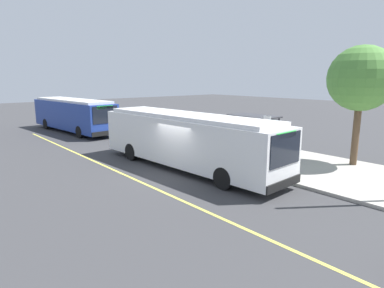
{
  "coord_description": "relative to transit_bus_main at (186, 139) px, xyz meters",
  "views": [
    {
      "loc": [
        12.87,
        -9.91,
        4.79
      ],
      "look_at": [
        0.16,
        0.81,
        1.47
      ],
      "focal_mm": 30.85,
      "sensor_mm": 36.0,
      "label": 1
    }
  ],
  "objects": [
    {
      "name": "ground_plane",
      "position": [
        0.54,
        -1.01,
        -1.62
      ],
      "size": [
        120.0,
        120.0,
        0.0
      ],
      "primitive_type": "plane",
      "color": "#38383A"
    },
    {
      "name": "sidewalk_curb",
      "position": [
        0.54,
        4.99,
        -1.54
      ],
      "size": [
        44.0,
        6.4,
        0.15
      ],
      "primitive_type": "cube",
      "color": "#A8A399",
      "rests_on": "ground_plane"
    },
    {
      "name": "lane_stripe_center",
      "position": [
        0.54,
        -3.21,
        -1.61
      ],
      "size": [
        36.0,
        0.14,
        0.01
      ],
      "primitive_type": "cube",
      "color": "#E0D64C",
      "rests_on": "ground_plane"
    },
    {
      "name": "transit_bus_main",
      "position": [
        0.0,
        0.0,
        0.0
      ],
      "size": [
        12.1,
        3.21,
        2.95
      ],
      "color": "white",
      "rests_on": "ground_plane"
    },
    {
      "name": "transit_bus_second",
      "position": [
        -16.2,
        0.01,
        -0.0
      ],
      "size": [
        11.41,
        3.49,
        2.95
      ],
      "color": "navy",
      "rests_on": "ground_plane"
    },
    {
      "name": "bus_shelter",
      "position": [
        0.7,
        4.63,
        0.3
      ],
      "size": [
        2.9,
        1.6,
        2.48
      ],
      "color": "#333338",
      "rests_on": "sidewalk_curb"
    },
    {
      "name": "waiting_bench",
      "position": [
        0.73,
        4.44,
        -0.99
      ],
      "size": [
        1.6,
        0.48,
        0.95
      ],
      "color": "brown",
      "rests_on": "sidewalk_curb"
    },
    {
      "name": "route_sign_post",
      "position": [
        3.18,
        2.7,
        0.34
      ],
      "size": [
        0.44,
        0.08,
        2.8
      ],
      "color": "#333338",
      "rests_on": "sidewalk_curb"
    },
    {
      "name": "pedestrian_commuter",
      "position": [
        2.61,
        2.94,
        -0.5
      ],
      "size": [
        0.24,
        0.4,
        1.69
      ],
      "color": "#282D47",
      "rests_on": "sidewalk_curb"
    },
    {
      "name": "street_tree_near_shelter",
      "position": [
        5.72,
        7.11,
        3.13
      ],
      "size": [
        3.41,
        3.41,
        6.34
      ],
      "color": "brown",
      "rests_on": "sidewalk_curb"
    }
  ]
}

